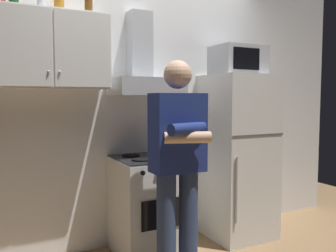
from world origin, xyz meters
name	(u,v)px	position (x,y,z in m)	size (l,w,h in m)	color
back_wall_tiled	(140,101)	(0.00, 0.60, 1.35)	(4.80, 0.10, 2.70)	white
upper_cabinet	(50,50)	(-0.85, 0.37, 1.75)	(0.90, 0.37, 0.60)	white
stove_oven	(150,205)	(-0.05, 0.25, 0.43)	(0.60, 0.62, 0.87)	white
range_hood	(144,73)	(-0.05, 0.38, 1.60)	(0.60, 0.44, 0.75)	#B7BABF
refrigerator	(238,156)	(0.90, 0.25, 0.80)	(0.60, 0.62, 1.60)	white
microwave	(238,61)	(0.90, 0.27, 1.74)	(0.48, 0.37, 0.28)	#B7BABF
person_standing	(178,165)	(-0.10, -0.36, 0.90)	(0.38, 0.33, 1.64)	navy
cooking_pot	(169,151)	(0.08, 0.13, 0.93)	(0.30, 0.20, 0.10)	#B7BABF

